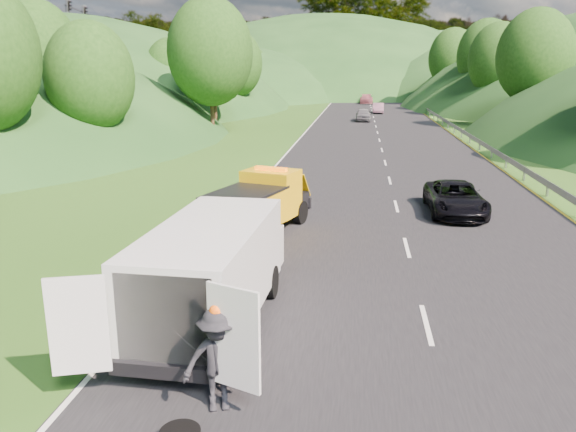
# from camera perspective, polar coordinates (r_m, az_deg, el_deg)

# --- Properties ---
(ground) EXTENTS (320.00, 320.00, 0.00)m
(ground) POSITION_cam_1_polar(r_m,az_deg,el_deg) (15.83, 2.14, -7.29)
(ground) COLOR #38661E
(ground) RESTS_ON ground
(road_surface) EXTENTS (14.00, 200.00, 0.02)m
(road_surface) POSITION_cam_1_polar(r_m,az_deg,el_deg) (54.97, 9.08, 8.36)
(road_surface) COLOR black
(road_surface) RESTS_ON ground
(guardrail) EXTENTS (0.06, 140.00, 1.52)m
(guardrail) POSITION_cam_1_polar(r_m,az_deg,el_deg) (67.99, 15.02, 9.23)
(guardrail) COLOR gray
(guardrail) RESTS_ON ground
(tree_line_left) EXTENTS (14.00, 140.00, 14.00)m
(tree_line_left) POSITION_cam_1_polar(r_m,az_deg,el_deg) (77.55, -8.09, 10.20)
(tree_line_left) COLOR #2D591A
(tree_line_left) RESTS_ON ground
(tree_line_right) EXTENTS (14.00, 140.00, 14.00)m
(tree_line_right) POSITION_cam_1_polar(r_m,az_deg,el_deg) (77.95, 23.70, 9.14)
(tree_line_right) COLOR #2D591A
(tree_line_right) RESTS_ON ground
(hills_backdrop) EXTENTS (201.00, 288.60, 44.00)m
(hills_backdrop) POSITION_cam_1_polar(r_m,az_deg,el_deg) (149.53, 9.43, 12.26)
(hills_backdrop) COLOR #2D5B23
(hills_backdrop) RESTS_ON ground
(tow_truck) EXTENTS (3.48, 5.74, 2.32)m
(tow_truck) POSITION_cam_1_polar(r_m,az_deg,el_deg) (20.73, -2.94, 1.33)
(tow_truck) COLOR black
(tow_truck) RESTS_ON ground
(white_van) EXTENTS (3.87, 7.15, 2.51)m
(white_van) POSITION_cam_1_polar(r_m,az_deg,el_deg) (13.30, -7.64, -5.25)
(white_van) COLOR black
(white_van) RESTS_ON ground
(woman) EXTENTS (0.49, 0.65, 1.71)m
(woman) POSITION_cam_1_polar(r_m,az_deg,el_deg) (18.00, -10.19, -4.76)
(woman) COLOR white
(woman) RESTS_ON ground
(child) EXTENTS (0.58, 0.54, 0.95)m
(child) POSITION_cam_1_polar(r_m,az_deg,el_deg) (16.00, -5.43, -7.11)
(child) COLOR #C6C369
(child) RESTS_ON ground
(worker) EXTENTS (1.41, 1.09, 1.92)m
(worker) POSITION_cam_1_polar(r_m,az_deg,el_deg) (10.75, -6.99, -18.89)
(worker) COLOR black
(worker) RESTS_ON ground
(suitcase) EXTENTS (0.40, 0.28, 0.58)m
(suitcase) POSITION_cam_1_polar(r_m,az_deg,el_deg) (16.15, -11.89, -6.06)
(suitcase) COLOR #625F49
(suitcase) RESTS_ON ground
(passing_suv) EXTENTS (2.25, 4.79, 1.33)m
(passing_suv) POSITION_cam_1_polar(r_m,az_deg,el_deg) (24.70, 16.52, 0.21)
(passing_suv) COLOR black
(passing_suv) RESTS_ON ground
(dist_car_a) EXTENTS (1.71, 4.26, 1.45)m
(dist_car_a) POSITION_cam_1_polar(r_m,az_deg,el_deg) (67.08, 7.63, 9.52)
(dist_car_a) COLOR #515055
(dist_car_a) RESTS_ON ground
(dist_car_b) EXTENTS (1.45, 4.17, 1.37)m
(dist_car_b) POSITION_cam_1_polar(r_m,az_deg,el_deg) (79.51, 9.11, 10.27)
(dist_car_b) COLOR #684556
(dist_car_b) RESTS_ON ground
(dist_car_c) EXTENTS (2.23, 5.50, 1.59)m
(dist_car_c) POSITION_cam_1_polar(r_m,az_deg,el_deg) (101.42, 7.95, 11.23)
(dist_car_c) COLOR #914851
(dist_car_c) RESTS_ON ground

